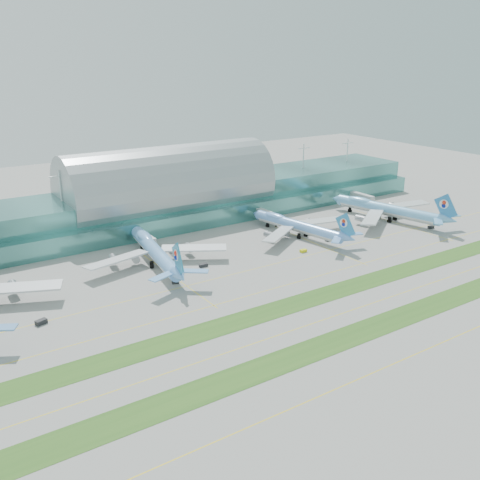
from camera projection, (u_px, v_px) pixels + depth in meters
ground at (317, 300)px, 208.64m from camera, size 700.00×700.00×0.00m
terminal at (169, 197)px, 305.77m from camera, size 340.00×69.10×36.00m
grass_strip_near at (371, 328)px, 186.51m from camera, size 420.00×12.00×0.08m
grass_strip_far at (314, 298)px, 210.21m from camera, size 420.00×12.00×0.08m
taxiline_a at (417, 354)px, 170.72m from camera, size 420.00×0.35×0.01m
taxiline_b at (343, 313)px, 197.58m from camera, size 420.00×0.35×0.01m
taxiline_c at (289, 284)px, 222.85m from camera, size 420.00×0.35×0.01m
taxiline_d at (258, 268)px, 240.23m from camera, size 420.00×0.35×0.01m
airliner_b at (155, 250)px, 243.13m from camera, size 66.09×75.67×20.86m
airliner_c at (297, 225)px, 281.64m from camera, size 60.50×69.40×19.17m
airliner_d at (386, 209)px, 309.60m from camera, size 67.66×77.92×21.64m
gse_b at (41, 322)px, 189.35m from camera, size 4.38×3.17×1.70m
gse_c at (175, 282)px, 223.59m from camera, size 3.38×2.61×1.21m
gse_d at (203, 265)px, 241.32m from camera, size 3.98×1.86×1.43m
gse_e at (303, 251)px, 259.66m from camera, size 3.36×1.99×1.33m
gse_f at (328, 239)px, 275.67m from camera, size 3.51×2.15×1.38m
gse_g at (431, 227)px, 295.54m from camera, size 3.74×2.06×1.52m
gse_h at (411, 217)px, 314.10m from camera, size 2.90×1.50×1.43m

